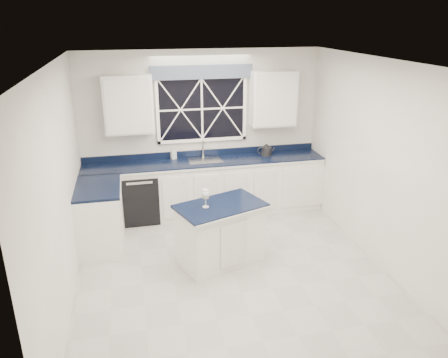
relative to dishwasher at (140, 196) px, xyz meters
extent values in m
plane|color=#AFAFAB|center=(1.10, -1.95, -0.41)|extent=(4.50, 4.50, 0.00)
cube|color=white|center=(1.10, 0.30, 0.94)|extent=(4.00, 0.10, 2.70)
cube|color=white|center=(1.10, 0.00, 0.04)|extent=(3.98, 0.60, 0.90)
cube|color=white|center=(-0.60, -0.80, 0.04)|extent=(0.60, 1.00, 0.90)
cube|color=black|center=(1.10, 0.00, 0.51)|extent=(3.98, 0.64, 0.04)
cube|color=black|center=(0.00, 0.00, 0.00)|extent=(0.60, 0.58, 0.82)
cube|color=black|center=(1.10, 0.27, 1.34)|extent=(1.40, 0.02, 1.00)
cube|color=slate|center=(1.10, 0.21, 1.94)|extent=(1.65, 0.04, 0.22)
cube|color=white|center=(-0.07, 0.13, 1.49)|extent=(0.75, 0.34, 0.90)
cube|color=white|center=(2.28, 0.13, 1.49)|extent=(0.75, 0.34, 0.90)
cylinder|color=#AEAEB0|center=(1.10, 0.22, 0.55)|extent=(0.05, 0.05, 0.04)
cylinder|color=#AEAEB0|center=(1.10, 0.22, 0.69)|extent=(0.02, 0.02, 0.28)
cylinder|color=#AEAEB0|center=(1.10, 0.13, 0.82)|extent=(0.02, 0.18, 0.02)
cube|color=white|center=(1.01, -1.60, 0.00)|extent=(1.23, 0.96, 0.81)
cube|color=black|center=(1.01, -1.60, 0.42)|extent=(1.30, 1.03, 0.04)
cube|color=#B2B2AD|center=(1.33, -0.60, -0.40)|extent=(1.24, 0.86, 0.01)
cube|color=#111D38|center=(1.33, -0.60, -0.39)|extent=(1.10, 0.72, 0.01)
cylinder|color=#29292B|center=(2.17, 0.07, 0.60)|extent=(0.21, 0.21, 0.15)
cone|color=#29292B|center=(2.17, 0.07, 0.71)|extent=(0.17, 0.17, 0.06)
torus|color=#29292B|center=(2.08, 0.09, 0.61)|extent=(0.12, 0.04, 0.12)
cylinder|color=#29292B|center=(2.27, 0.04, 0.62)|extent=(0.08, 0.03, 0.09)
cylinder|color=silver|center=(0.81, -1.63, 0.44)|extent=(0.08, 0.08, 0.01)
cylinder|color=silver|center=(0.81, -1.63, 0.51)|extent=(0.01, 0.01, 0.13)
ellipsoid|color=silver|center=(0.81, -1.63, 0.62)|extent=(0.10, 0.10, 0.13)
cylinder|color=#D5BC70|center=(0.81, -1.63, 0.60)|extent=(0.09, 0.09, 0.06)
imported|color=silver|center=(0.60, 0.22, 0.63)|extent=(0.11, 0.11, 0.19)
camera|label=1|loc=(-0.09, -6.76, 2.78)|focal=35.00mm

